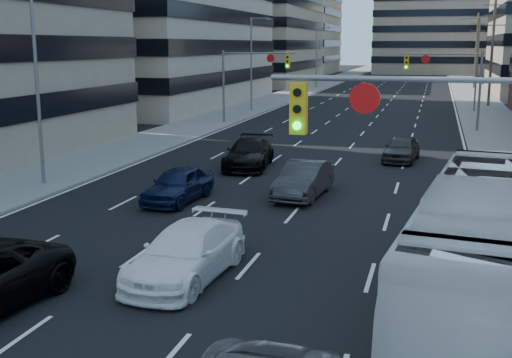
{
  "coord_description": "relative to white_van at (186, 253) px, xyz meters",
  "views": [
    {
      "loc": [
        6.92,
        -5.46,
        6.5
      ],
      "look_at": [
        1.42,
        14.18,
        2.2
      ],
      "focal_mm": 45.0,
      "sensor_mm": 36.0,
      "label": 1
    }
  ],
  "objects": [
    {
      "name": "utility_pole_midblock",
      "position": [
        11.81,
        55.41,
        5.03
      ],
      "size": [
        2.2,
        0.28,
        11.0
      ],
      "color": "#4C3D2D",
      "rests_on": "ground"
    },
    {
      "name": "sedan_black_far",
      "position": [
        -2.95,
        16.38,
        0.03
      ],
      "size": [
        2.7,
        5.52,
        1.55
      ],
      "primitive_type": "imported",
      "rotation": [
        0.0,
        0.0,
        0.1
      ],
      "color": "black",
      "rests_on": "ground"
    },
    {
      "name": "office_left_far",
      "position": [
        -24.39,
        89.41,
        7.25
      ],
      "size": [
        20.0,
        30.0,
        16.0
      ],
      "primitive_type": "cube",
      "color": "gray",
      "rests_on": "ground"
    },
    {
      "name": "sidewalk_right",
      "position": [
        11.11,
        119.41,
        -0.67
      ],
      "size": [
        5.0,
        300.0,
        0.15
      ],
      "primitive_type": "cube",
      "color": "slate",
      "rests_on": "ground"
    },
    {
      "name": "transit_bus",
      "position": [
        7.82,
        -0.17,
        0.92
      ],
      "size": [
        4.23,
        12.23,
        3.34
      ],
      "primitive_type": "imported",
      "rotation": [
        0.0,
        0.0,
        -0.12
      ],
      "color": "silver",
      "rests_on": "ground"
    },
    {
      "name": "sedan_blue",
      "position": [
        -3.68,
        8.31,
        -0.01
      ],
      "size": [
        2.05,
        4.43,
        1.47
      ],
      "primitive_type": "imported",
      "rotation": [
        0.0,
        0.0,
        -0.07
      ],
      "color": "#0D1634",
      "rests_on": "ground"
    },
    {
      "name": "bg_block_left",
      "position": [
        -28.39,
        129.41,
        9.25
      ],
      "size": [
        24.0,
        24.0,
        20.0
      ],
      "primitive_type": "cube",
      "color": "#ADA089",
      "rests_on": "ground"
    },
    {
      "name": "sedan_grey_center",
      "position": [
        1.21,
        10.58,
        0.01
      ],
      "size": [
        1.98,
        4.72,
        1.52
      ],
      "primitive_type": "imported",
      "rotation": [
        0.0,
        0.0,
        -0.08
      ],
      "color": "#2D2D30",
      "rests_on": "ground"
    },
    {
      "name": "utility_pole_distant",
      "position": [
        11.81,
        85.41,
        5.03
      ],
      "size": [
        2.2,
        0.28,
        11.0
      ],
      "color": "#4C3D2D",
      "rests_on": "ground"
    },
    {
      "name": "white_van",
      "position": [
        0.0,
        0.0,
        0.0
      ],
      "size": [
        2.46,
        5.28,
        1.49
      ],
      "primitive_type": "imported",
      "rotation": [
        0.0,
        0.0,
        -0.07
      ],
      "color": "white",
      "rests_on": "ground"
    },
    {
      "name": "streetlight_left_far",
      "position": [
        -10.73,
        79.41,
        4.31
      ],
      "size": [
        2.03,
        0.22,
        9.0
      ],
      "color": "slate",
      "rests_on": "ground"
    },
    {
      "name": "streetlight_left_near",
      "position": [
        -10.73,
        9.41,
        4.31
      ],
      "size": [
        2.03,
        0.22,
        9.0
      ],
      "color": "slate",
      "rests_on": "ground"
    },
    {
      "name": "streetlight_left_mid",
      "position": [
        -10.73,
        44.41,
        4.31
      ],
      "size": [
        2.03,
        0.22,
        9.0
      ],
      "color": "slate",
      "rests_on": "ground"
    },
    {
      "name": "signal_far_left",
      "position": [
        -8.08,
        34.41,
        3.56
      ],
      "size": [
        6.09,
        0.33,
        6.0
      ],
      "color": "slate",
      "rests_on": "ground"
    },
    {
      "name": "signal_near_right",
      "position": [
        7.06,
        -2.59,
        3.58
      ],
      "size": [
        6.59,
        0.33,
        6.0
      ],
      "color": "slate",
      "rests_on": "ground"
    },
    {
      "name": "sedan_grey_right",
      "position": [
        4.81,
        20.6,
        -0.02
      ],
      "size": [
        2.11,
        4.38,
        1.44
      ],
      "primitive_type": "imported",
      "rotation": [
        0.0,
        0.0,
        -0.1
      ],
      "color": "#2D2D2F",
      "rests_on": "ground"
    },
    {
      "name": "signal_far_right",
      "position": [
        7.29,
        34.41,
        3.56
      ],
      "size": [
        6.09,
        0.33,
        6.0
      ],
      "color": "slate",
      "rests_on": "ground"
    },
    {
      "name": "sidewalk_left",
      "position": [
        -11.89,
        119.41,
        -0.67
      ],
      "size": [
        5.0,
        300.0,
        0.15
      ],
      "primitive_type": "cube",
      "color": "slate",
      "rests_on": "ground"
    },
    {
      "name": "road_surface",
      "position": [
        -0.39,
        119.41,
        -0.74
      ],
      "size": [
        18.0,
        300.0,
        0.02
      ],
      "primitive_type": "cube",
      "color": "black",
      "rests_on": "ground"
    },
    {
      "name": "streetlight_right_far",
      "position": [
        9.95,
        49.41,
        4.31
      ],
      "size": [
        2.03,
        0.22,
        9.0
      ],
      "color": "slate",
      "rests_on": "ground"
    }
  ]
}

